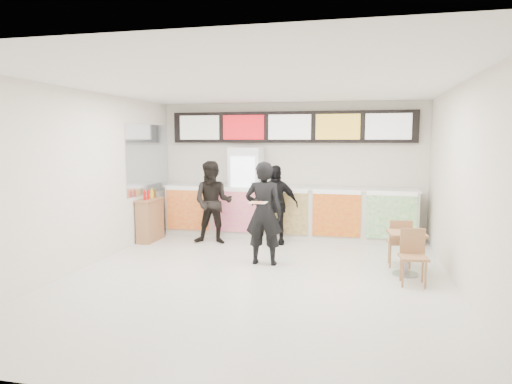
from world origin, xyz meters
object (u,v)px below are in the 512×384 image
(cafe_table, at_px, (406,245))
(service_counter, at_px, (287,212))
(customer_left, at_px, (213,202))
(drinks_fridge, at_px, (246,192))
(condiment_ledge, at_px, (150,219))
(customer_main, at_px, (264,213))
(customer_mid, at_px, (275,205))

(cafe_table, bearing_deg, service_counter, 127.77)
(customer_left, bearing_deg, cafe_table, -26.97)
(service_counter, relative_size, cafe_table, 3.82)
(service_counter, distance_m, cafe_table, 3.31)
(drinks_fridge, xyz_separation_m, condiment_ledge, (-1.89, -1.00, -0.54))
(service_counter, bearing_deg, customer_main, -91.34)
(service_counter, relative_size, condiment_ledge, 5.12)
(drinks_fridge, height_order, condiment_ledge, drinks_fridge)
(drinks_fridge, xyz_separation_m, customer_mid, (0.78, -0.65, -0.18))
(customer_mid, bearing_deg, customer_left, -178.33)
(service_counter, xyz_separation_m, customer_left, (-1.42, -0.90, 0.29))
(service_counter, bearing_deg, customer_mid, -103.78)
(cafe_table, relative_size, condiment_ledge, 1.34)
(drinks_fridge, height_order, customer_main, drinks_fridge)
(drinks_fridge, xyz_separation_m, cafe_table, (3.25, -2.38, -0.52))
(service_counter, height_order, customer_mid, customer_mid)
(condiment_ledge, bearing_deg, cafe_table, -15.12)
(cafe_table, bearing_deg, condiment_ledge, 158.32)
(service_counter, xyz_separation_m, customer_main, (-0.05, -2.24, 0.33))
(customer_left, relative_size, cafe_table, 1.19)
(service_counter, distance_m, customer_left, 1.71)
(customer_left, xyz_separation_m, customer_mid, (1.27, 0.27, -0.04))
(customer_mid, distance_m, condiment_ledge, 2.71)
(customer_main, xyz_separation_m, customer_left, (-1.37, 1.34, -0.04))
(drinks_fridge, distance_m, customer_mid, 1.03)
(service_counter, height_order, customer_left, customer_left)
(customer_mid, bearing_deg, customer_main, -96.49)
(drinks_fridge, relative_size, condiment_ledge, 1.84)
(service_counter, height_order, cafe_table, service_counter)
(customer_mid, bearing_deg, cafe_table, -45.20)
(customer_main, relative_size, customer_mid, 1.09)
(customer_mid, bearing_deg, service_counter, 66.02)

